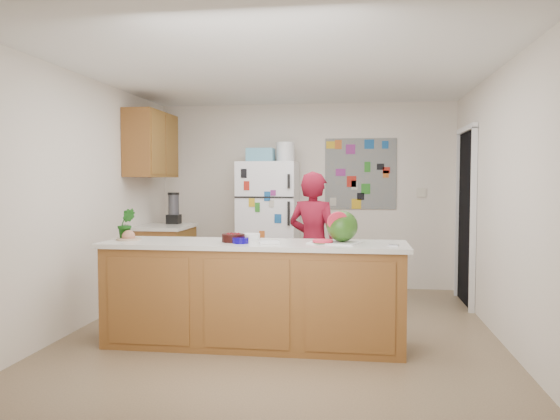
# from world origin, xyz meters

# --- Properties ---
(floor) EXTENTS (4.00, 4.50, 0.02)m
(floor) POSITION_xyz_m (0.00, 0.00, -0.01)
(floor) COLOR brown
(floor) RESTS_ON ground
(wall_back) EXTENTS (4.00, 0.02, 2.50)m
(wall_back) POSITION_xyz_m (0.00, 2.26, 1.25)
(wall_back) COLOR beige
(wall_back) RESTS_ON ground
(wall_left) EXTENTS (0.02, 4.50, 2.50)m
(wall_left) POSITION_xyz_m (-2.01, 0.00, 1.25)
(wall_left) COLOR beige
(wall_left) RESTS_ON ground
(wall_right) EXTENTS (0.02, 4.50, 2.50)m
(wall_right) POSITION_xyz_m (2.01, 0.00, 1.25)
(wall_right) COLOR beige
(wall_right) RESTS_ON ground
(ceiling) EXTENTS (4.00, 4.50, 0.02)m
(ceiling) POSITION_xyz_m (0.00, 0.00, 2.51)
(ceiling) COLOR white
(ceiling) RESTS_ON wall_back
(doorway) EXTENTS (0.03, 0.85, 2.04)m
(doorway) POSITION_xyz_m (1.99, 1.45, 1.02)
(doorway) COLOR black
(doorway) RESTS_ON ground
(peninsula_base) EXTENTS (2.60, 0.62, 0.88)m
(peninsula_base) POSITION_xyz_m (-0.20, -0.50, 0.44)
(peninsula_base) COLOR brown
(peninsula_base) RESTS_ON floor
(peninsula_top) EXTENTS (2.68, 0.70, 0.04)m
(peninsula_top) POSITION_xyz_m (-0.20, -0.50, 0.90)
(peninsula_top) COLOR silver
(peninsula_top) RESTS_ON peninsula_base
(side_counter_base) EXTENTS (0.60, 0.80, 0.86)m
(side_counter_base) POSITION_xyz_m (-1.69, 1.35, 0.43)
(side_counter_base) COLOR brown
(side_counter_base) RESTS_ON floor
(side_counter_top) EXTENTS (0.64, 0.84, 0.04)m
(side_counter_top) POSITION_xyz_m (-1.69, 1.35, 0.88)
(side_counter_top) COLOR silver
(side_counter_top) RESTS_ON side_counter_base
(upper_cabinets) EXTENTS (0.35, 1.00, 0.80)m
(upper_cabinets) POSITION_xyz_m (-1.82, 1.30, 1.90)
(upper_cabinets) COLOR brown
(upper_cabinets) RESTS_ON wall_left
(refrigerator) EXTENTS (0.75, 0.70, 1.70)m
(refrigerator) POSITION_xyz_m (-0.45, 1.88, 0.85)
(refrigerator) COLOR silver
(refrigerator) RESTS_ON floor
(fridge_top_bin) EXTENTS (0.35, 0.28, 0.18)m
(fridge_top_bin) POSITION_xyz_m (-0.55, 1.88, 1.79)
(fridge_top_bin) COLOR #5999B2
(fridge_top_bin) RESTS_ON refrigerator
(photo_collage) EXTENTS (0.95, 0.01, 0.95)m
(photo_collage) POSITION_xyz_m (0.75, 2.24, 1.55)
(photo_collage) COLOR slate
(photo_collage) RESTS_ON wall_back
(person) EXTENTS (0.66, 0.55, 1.55)m
(person) POSITION_xyz_m (0.25, 0.58, 0.78)
(person) COLOR maroon
(person) RESTS_ON floor
(blender_appliance) EXTENTS (0.14, 0.14, 0.38)m
(blender_appliance) POSITION_xyz_m (-1.64, 1.58, 1.09)
(blender_appliance) COLOR black
(blender_appliance) RESTS_ON side_counter_top
(cutting_board) EXTENTS (0.49, 0.42, 0.01)m
(cutting_board) POSITION_xyz_m (0.51, -0.49, 0.93)
(cutting_board) COLOR white
(cutting_board) RESTS_ON peninsula_top
(watermelon) EXTENTS (0.27, 0.27, 0.27)m
(watermelon) POSITION_xyz_m (0.57, -0.47, 1.07)
(watermelon) COLOR #2F5B18
(watermelon) RESTS_ON cutting_board
(watermelon_slice) EXTENTS (0.18, 0.18, 0.02)m
(watermelon_slice) POSITION_xyz_m (0.41, -0.54, 0.94)
(watermelon_slice) COLOR red
(watermelon_slice) RESTS_ON cutting_board
(cherry_bowl) EXTENTS (0.24, 0.24, 0.07)m
(cherry_bowl) POSITION_xyz_m (-0.38, -0.52, 0.96)
(cherry_bowl) COLOR black
(cherry_bowl) RESTS_ON peninsula_top
(white_bowl) EXTENTS (0.18, 0.18, 0.06)m
(white_bowl) POSITION_xyz_m (-0.25, -0.37, 0.95)
(white_bowl) COLOR silver
(white_bowl) RESTS_ON peninsula_top
(cobalt_bowl) EXTENTS (0.16, 0.16, 0.05)m
(cobalt_bowl) POSITION_xyz_m (-0.29, -0.61, 0.95)
(cobalt_bowl) COLOR #090069
(cobalt_bowl) RESTS_ON peninsula_top
(plate) EXTENTS (0.23, 0.23, 0.02)m
(plate) POSITION_xyz_m (-1.35, -0.50, 0.93)
(plate) COLOR beige
(plate) RESTS_ON peninsula_top
(paper_towel) EXTENTS (0.20, 0.19, 0.02)m
(paper_towel) POSITION_xyz_m (-0.05, -0.59, 0.93)
(paper_towel) COLOR white
(paper_towel) RESTS_ON peninsula_top
(keys) EXTENTS (0.09, 0.06, 0.01)m
(keys) POSITION_xyz_m (1.00, -0.62, 0.93)
(keys) COLOR slate
(keys) RESTS_ON peninsula_top
(potted_plant) EXTENTS (0.19, 0.18, 0.29)m
(potted_plant) POSITION_xyz_m (-1.39, -0.45, 1.06)
(potted_plant) COLOR #12410B
(potted_plant) RESTS_ON peninsula_top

